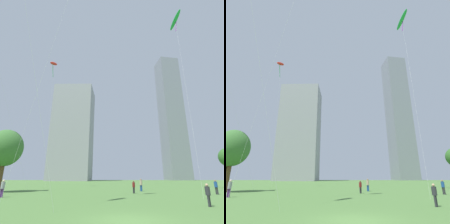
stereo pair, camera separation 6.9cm
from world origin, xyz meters
TOP-DOWN VIEW (x-y plane):
  - ground at (0.00, 0.00)m, footprint 280.00×280.00m
  - person_standing_0 at (3.72, 21.27)m, footprint 0.42×0.42m
  - person_standing_1 at (2.08, 17.15)m, footprint 0.37×0.37m
  - person_standing_2 at (-13.17, 11.67)m, footprint 0.41×0.41m
  - person_standing_3 at (6.46, 4.90)m, footprint 0.37×0.37m
  - person_standing_4 at (12.70, 15.49)m, footprint 0.40×0.40m
  - kite_flying_0 at (11.60, 18.08)m, footprint 3.90×10.24m
  - kite_flying_4 at (-15.64, 29.46)m, footprint 2.46×2.91m
  - park_tree_1 at (-17.74, 18.88)m, footprint 5.19×5.19m
  - park_tree_2 at (-18.37, 18.91)m, footprint 4.22×4.22m
  - distant_highrise_0 at (-26.57, 109.21)m, footprint 25.04×21.30m
  - distant_highrise_1 at (47.24, 132.37)m, footprint 18.02×17.82m

SIDE VIEW (x-z plane):
  - ground at x=0.00m, z-range 0.00..0.00m
  - person_standing_3 at x=6.46m, z-range 0.13..1.77m
  - person_standing_1 at x=2.08m, z-range 0.13..1.78m
  - person_standing_4 at x=12.70m, z-range 0.14..1.93m
  - person_standing_2 at x=-13.17m, z-range 0.14..2.00m
  - person_standing_0 at x=3.72m, z-range 0.15..2.02m
  - park_tree_2 at x=-18.37m, z-range 1.73..10.03m
  - park_tree_1 at x=-17.74m, z-range 1.79..11.18m
  - kite_flying_4 at x=-15.64m, z-range 14.07..44.08m
  - distant_highrise_0 at x=-26.57m, z-range 0.00..60.39m
  - kite_flying_0 at x=11.60m, z-range 15.27..47.72m
  - distant_highrise_1 at x=47.24m, z-range 0.00..99.61m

